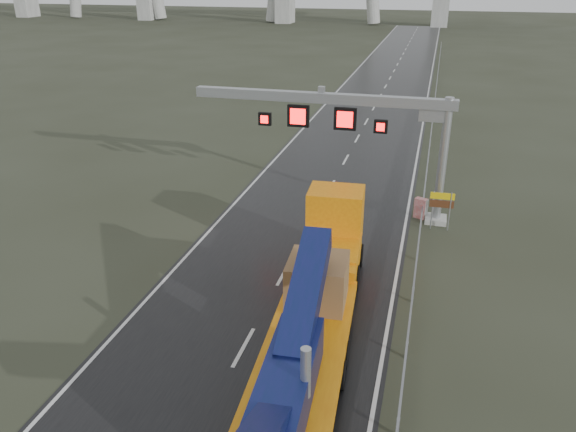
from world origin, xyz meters
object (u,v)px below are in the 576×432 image
(sign_gantry, at_px, (358,121))
(exit_sign_pair, at_px, (442,203))
(heavy_haul_truck, at_px, (312,307))
(striped_barrier, at_px, (421,208))

(sign_gantry, bearing_deg, exit_sign_pair, -11.24)
(exit_sign_pair, bearing_deg, sign_gantry, 167.30)
(heavy_haul_truck, distance_m, exit_sign_pair, 13.09)
(sign_gantry, height_order, exit_sign_pair, sign_gantry)
(sign_gantry, distance_m, exit_sign_pair, 6.51)
(sign_gantry, height_order, striped_barrier, sign_gantry)
(sign_gantry, xyz_separation_m, striped_barrier, (3.90, 0.35, -5.01))
(exit_sign_pair, relative_size, striped_barrier, 1.85)
(sign_gantry, distance_m, striped_barrier, 6.35)
(heavy_haul_truck, xyz_separation_m, striped_barrier, (3.49, 13.60, -1.19))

